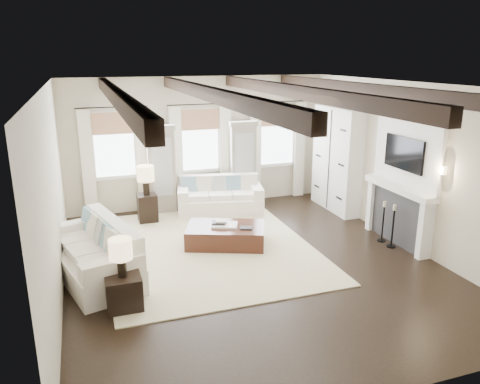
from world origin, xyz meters
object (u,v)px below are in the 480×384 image
object	(u,v)px
sofa_left	(97,255)
side_table_front	(124,292)
side_table_back	(147,208)
sofa_back	(220,198)
ottoman	(226,235)

from	to	relation	value
sofa_left	side_table_front	size ratio (longest dim) A/B	4.71
side_table_front	side_table_back	size ratio (longest dim) A/B	0.81
side_table_front	sofa_back	bearing A→B (deg)	55.71
ottoman	side_table_front	distance (m)	2.85
ottoman	side_table_back	size ratio (longest dim) A/B	2.37
sofa_back	side_table_back	size ratio (longest dim) A/B	3.37
sofa_left	sofa_back	bearing A→B (deg)	42.02
ottoman	side_table_back	world-z (taller)	side_table_back
side_table_back	sofa_left	bearing A→B (deg)	-115.46
sofa_left	ottoman	distance (m)	2.57
side_table_front	side_table_back	bearing A→B (deg)	76.68
sofa_back	ottoman	bearing A→B (deg)	-103.41
ottoman	sofa_left	bearing A→B (deg)	-144.29
sofa_back	sofa_left	xyz separation A→B (m)	(-2.98, -2.68, 0.05)
side_table_front	ottoman	bearing A→B (deg)	40.40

